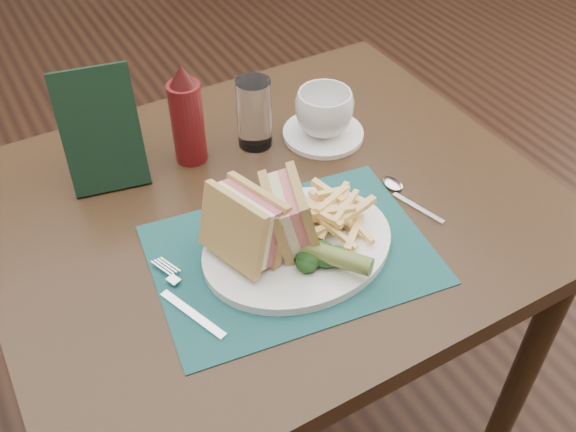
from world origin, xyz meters
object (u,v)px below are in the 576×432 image
(table_main, at_px, (274,336))
(check_presenter, at_px, (101,131))
(sandwich_half_a, at_px, (233,233))
(sandwich_half_b, at_px, (276,215))
(placemat, at_px, (291,254))
(coffee_cup, at_px, (324,112))
(drinking_glass, at_px, (254,113))
(ketchup_bottle, at_px, (187,114))
(saucer, at_px, (323,134))
(plate, at_px, (298,246))

(table_main, relative_size, check_presenter, 4.37)
(sandwich_half_a, height_order, sandwich_half_b, sandwich_half_a)
(placemat, xyz_separation_m, sandwich_half_b, (-0.01, 0.02, 0.07))
(coffee_cup, distance_m, drinking_glass, 0.13)
(ketchup_bottle, bearing_deg, drinking_glass, -8.29)
(drinking_glass, distance_m, check_presenter, 0.27)
(saucer, xyz_separation_m, drinking_glass, (-0.12, 0.04, 0.06))
(placemat, height_order, ketchup_bottle, ketchup_bottle)
(sandwich_half_a, xyz_separation_m, saucer, (0.29, 0.22, -0.07))
(placemat, bearing_deg, plate, 13.58)
(plate, xyz_separation_m, sandwich_half_a, (-0.10, 0.01, 0.07))
(plate, height_order, saucer, plate)
(table_main, distance_m, ketchup_bottle, 0.50)
(drinking_glass, xyz_separation_m, ketchup_bottle, (-0.12, 0.02, 0.03))
(table_main, bearing_deg, coffee_cup, 32.67)
(sandwich_half_a, distance_m, drinking_glass, 0.31)
(drinking_glass, xyz_separation_m, check_presenter, (-0.26, 0.03, 0.03))
(table_main, bearing_deg, sandwich_half_a, -137.38)
(coffee_cup, relative_size, check_presenter, 0.52)
(coffee_cup, bearing_deg, check_presenter, 169.01)
(sandwich_half_b, relative_size, drinking_glass, 0.83)
(coffee_cup, bearing_deg, table_main, -147.33)
(saucer, height_order, ketchup_bottle, ketchup_bottle)
(table_main, relative_size, ketchup_bottle, 4.84)
(sandwich_half_a, relative_size, sandwich_half_b, 1.07)
(table_main, height_order, sandwich_half_a, sandwich_half_a)
(placemat, distance_m, check_presenter, 0.37)
(sandwich_half_a, bearing_deg, ketchup_bottle, 61.71)
(plate, bearing_deg, table_main, 79.18)
(plate, bearing_deg, drinking_glass, 73.76)
(table_main, xyz_separation_m, saucer, (0.17, 0.11, 0.38))
(plate, xyz_separation_m, ketchup_bottle, (-0.05, 0.29, 0.08))
(table_main, relative_size, drinking_glass, 6.92)
(sandwich_half_a, distance_m, ketchup_bottle, 0.28)
(sandwich_half_b, distance_m, check_presenter, 0.33)
(table_main, relative_size, plate, 3.00)
(sandwich_half_b, bearing_deg, ketchup_bottle, 113.47)
(plate, distance_m, saucer, 0.30)
(table_main, distance_m, sandwich_half_a, 0.48)
(placemat, xyz_separation_m, drinking_glass, (0.08, 0.28, 0.06))
(sandwich_half_b, xyz_separation_m, ketchup_bottle, (-0.02, 0.27, 0.02))
(table_main, height_order, ketchup_bottle, ketchup_bottle)
(placemat, distance_m, plate, 0.02)
(sandwich_half_b, distance_m, saucer, 0.31)
(coffee_cup, relative_size, drinking_glass, 0.82)
(table_main, distance_m, placemat, 0.40)
(check_presenter, bearing_deg, plate, -47.03)
(coffee_cup, bearing_deg, saucer, 0.00)
(placemat, distance_m, coffee_cup, 0.32)
(sandwich_half_a, relative_size, ketchup_bottle, 0.62)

